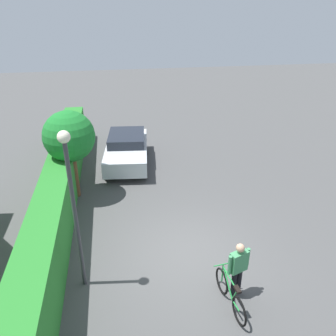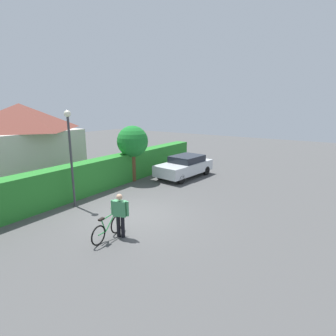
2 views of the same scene
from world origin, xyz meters
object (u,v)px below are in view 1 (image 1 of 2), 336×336
at_px(person_rider, 238,266).
at_px(tree_kerbside, 69,137).
at_px(parked_car_near, 127,149).
at_px(street_lamp, 72,193).
at_px(bicycle, 230,294).

bearing_deg(person_rider, tree_kerbside, 37.37).
distance_m(parked_car_near, person_rider, 8.42).
bearing_deg(street_lamp, tree_kerbside, 6.50).
xyz_separation_m(street_lamp, tree_kerbside, (4.63, 0.53, -0.38)).
bearing_deg(tree_kerbside, street_lamp, -173.50).
bearing_deg(tree_kerbside, parked_car_near, -39.49).
bearing_deg(street_lamp, parked_car_near, -12.17).
relative_size(person_rider, tree_kerbside, 0.47).
height_order(parked_car_near, bicycle, parked_car_near).
xyz_separation_m(parked_car_near, bicycle, (-8.45, -1.95, -0.34)).
bearing_deg(bicycle, tree_kerbside, 34.06).
relative_size(person_rider, street_lamp, 0.37).
relative_size(bicycle, person_rider, 1.04).
distance_m(bicycle, street_lamp, 4.42).
height_order(street_lamp, tree_kerbside, street_lamp).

